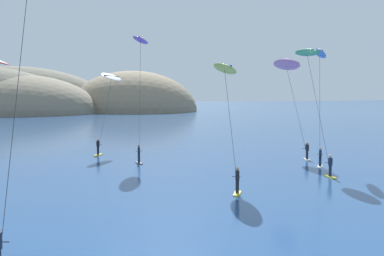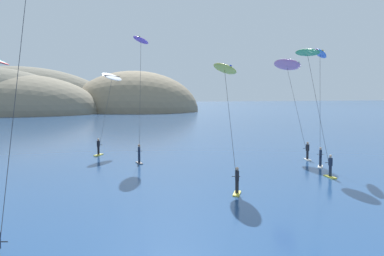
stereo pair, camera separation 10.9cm
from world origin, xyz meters
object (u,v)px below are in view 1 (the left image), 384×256
(kitesurfer_pink, at_px, (287,70))
(kitesurfer_white, at_px, (111,82))
(kitesurfer_green, at_px, (309,62))
(kitesurfer_yellow, at_px, (225,75))
(kitesurfer_purple, at_px, (140,48))
(kitesurfer_blue, at_px, (320,63))

(kitesurfer_pink, bearing_deg, kitesurfer_white, 152.31)
(kitesurfer_green, height_order, kitesurfer_yellow, kitesurfer_green)
(kitesurfer_yellow, bearing_deg, kitesurfer_green, 18.94)
(kitesurfer_purple, xyz_separation_m, kitesurfer_white, (-1.86, 6.09, -3.18))
(kitesurfer_pink, height_order, kitesurfer_blue, kitesurfer_blue)
(kitesurfer_purple, height_order, kitesurfer_white, kitesurfer_purple)
(kitesurfer_yellow, bearing_deg, kitesurfer_white, 103.68)
(kitesurfer_pink, relative_size, kitesurfer_green, 0.98)
(kitesurfer_pink, xyz_separation_m, kitesurfer_blue, (-0.78, -6.79, 0.27))
(kitesurfer_white, xyz_separation_m, kitesurfer_yellow, (4.84, -19.87, 0.14))
(kitesurfer_purple, height_order, kitesurfer_blue, kitesurfer_purple)
(kitesurfer_green, xyz_separation_m, kitesurfer_blue, (1.98, 1.33, -0.04))
(kitesurfer_purple, height_order, kitesurfer_pink, kitesurfer_purple)
(kitesurfer_pink, relative_size, kitesurfer_yellow, 1.08)
(kitesurfer_blue, relative_size, kitesurfer_yellow, 1.13)
(kitesurfer_white, bearing_deg, kitesurfer_yellow, -76.32)
(kitesurfer_purple, bearing_deg, kitesurfer_pink, -10.01)
(kitesurfer_green, bearing_deg, kitesurfer_white, 129.37)
(kitesurfer_purple, relative_size, kitesurfer_green, 1.17)
(kitesurfer_purple, xyz_separation_m, kitesurfer_pink, (14.68, -2.59, -1.99))
(kitesurfer_purple, distance_m, kitesurfer_white, 7.12)
(kitesurfer_pink, relative_size, kitesurfer_blue, 0.96)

